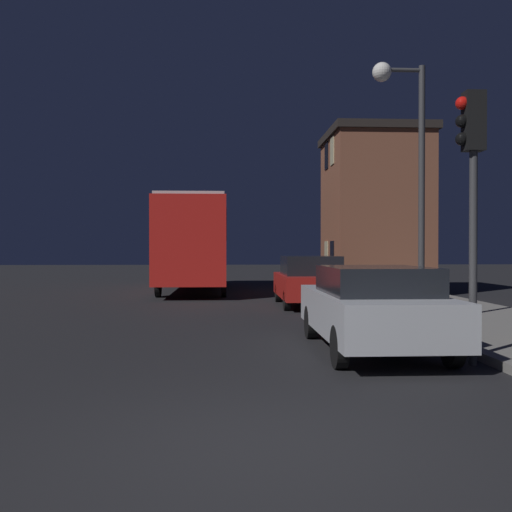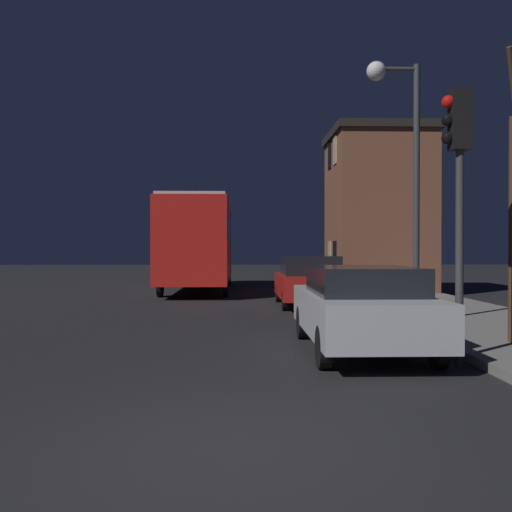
{
  "view_description": "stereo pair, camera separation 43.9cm",
  "coord_description": "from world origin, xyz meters",
  "px_view_note": "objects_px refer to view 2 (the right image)",
  "views": [
    {
      "loc": [
        -0.42,
        -5.01,
        1.77
      ],
      "look_at": [
        0.55,
        13.36,
        1.55
      ],
      "focal_mm": 40.0,
      "sensor_mm": 36.0,
      "label": 1
    },
    {
      "loc": [
        0.02,
        -5.02,
        1.77
      ],
      "look_at": [
        0.55,
        13.36,
        1.55
      ],
      "focal_mm": 40.0,
      "sensor_mm": 36.0,
      "label": 2
    }
  ],
  "objects_px": {
    "streetlamp": "(400,142)",
    "bus": "(199,238)",
    "car_mid_lane": "(309,281)",
    "car_near_lane": "(361,306)",
    "traffic_light": "(458,168)"
  },
  "relations": [
    {
      "from": "traffic_light",
      "to": "car_mid_lane",
      "type": "height_order",
      "value": "traffic_light"
    },
    {
      "from": "streetlamp",
      "to": "traffic_light",
      "type": "xyz_separation_m",
      "value": [
        -0.25,
        -3.97,
        -1.14
      ]
    },
    {
      "from": "traffic_light",
      "to": "streetlamp",
      "type": "bearing_deg",
      "value": 86.33
    },
    {
      "from": "streetlamp",
      "to": "car_near_lane",
      "type": "relative_size",
      "value": 1.3
    },
    {
      "from": "car_near_lane",
      "to": "car_mid_lane",
      "type": "height_order",
      "value": "car_mid_lane"
    },
    {
      "from": "streetlamp",
      "to": "bus",
      "type": "relative_size",
      "value": 0.57
    },
    {
      "from": "streetlamp",
      "to": "bus",
      "type": "distance_m",
      "value": 13.18
    },
    {
      "from": "car_near_lane",
      "to": "car_mid_lane",
      "type": "relative_size",
      "value": 1.05
    },
    {
      "from": "car_near_lane",
      "to": "streetlamp",
      "type": "bearing_deg",
      "value": 62.06
    },
    {
      "from": "streetlamp",
      "to": "car_mid_lane",
      "type": "bearing_deg",
      "value": 104.85
    },
    {
      "from": "car_mid_lane",
      "to": "bus",
      "type": "bearing_deg",
      "value": 119.83
    },
    {
      "from": "streetlamp",
      "to": "car_mid_lane",
      "type": "distance_m",
      "value": 6.3
    },
    {
      "from": "streetlamp",
      "to": "car_mid_lane",
      "type": "relative_size",
      "value": 1.36
    },
    {
      "from": "bus",
      "to": "car_mid_lane",
      "type": "relative_size",
      "value": 2.38
    },
    {
      "from": "streetlamp",
      "to": "car_mid_lane",
      "type": "xyz_separation_m",
      "value": [
        -1.37,
        5.17,
        -3.33
      ]
    }
  ]
}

